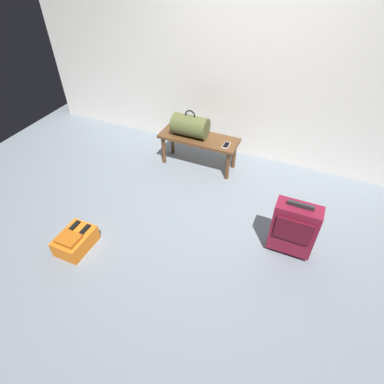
# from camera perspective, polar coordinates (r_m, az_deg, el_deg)

# --- Properties ---
(ground_plane) EXTENTS (6.60, 6.60, 0.00)m
(ground_plane) POSITION_cam_1_polar(r_m,az_deg,el_deg) (3.32, 0.98, -6.47)
(ground_plane) COLOR slate
(back_wall) EXTENTS (6.00, 0.10, 2.80)m
(back_wall) POSITION_cam_1_polar(r_m,az_deg,el_deg) (3.92, 11.30, 24.75)
(back_wall) COLOR silver
(back_wall) RESTS_ON ground
(bench) EXTENTS (1.00, 0.36, 0.42)m
(bench) POSITION_cam_1_polar(r_m,az_deg,el_deg) (3.98, 1.23, 9.21)
(bench) COLOR brown
(bench) RESTS_ON ground
(duffel_bag_olive) EXTENTS (0.44, 0.26, 0.34)m
(duffel_bag_olive) POSITION_cam_1_polar(r_m,az_deg,el_deg) (3.92, -0.34, 12.03)
(duffel_bag_olive) COLOR #51562D
(duffel_bag_olive) RESTS_ON bench
(cell_phone) EXTENTS (0.07, 0.14, 0.01)m
(cell_phone) POSITION_cam_1_polar(r_m,az_deg,el_deg) (3.80, 6.29, 8.53)
(cell_phone) COLOR silver
(cell_phone) RESTS_ON bench
(suitcase_upright_burgundy) EXTENTS (0.40, 0.21, 0.63)m
(suitcase_upright_burgundy) POSITION_cam_1_polar(r_m,az_deg,el_deg) (3.03, 18.12, -6.30)
(suitcase_upright_burgundy) COLOR maroon
(suitcase_upright_burgundy) RESTS_ON ground
(backpack_orange) EXTENTS (0.28, 0.38, 0.21)m
(backpack_orange) POSITION_cam_1_polar(r_m,az_deg,el_deg) (3.29, -20.59, -8.30)
(backpack_orange) COLOR orange
(backpack_orange) RESTS_ON ground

